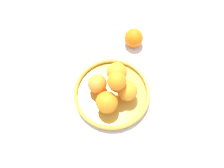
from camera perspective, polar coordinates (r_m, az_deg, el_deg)
The scene contains 5 objects.
ground_plane at distance 0.85m, azimuth 0.00°, elevation -2.71°, with size 4.00×4.00×0.00m, color silver.
fruit_bowl at distance 0.84m, azimuth 0.00°, elevation -2.31°, with size 0.29×0.29×0.03m.
orange_pile at distance 0.78m, azimuth 0.20°, elevation -0.70°, with size 0.16×0.17×0.13m.
stray_orange at distance 0.94m, azimuth 5.68°, elevation 11.89°, with size 0.08×0.08×0.08m, color orange.
napkin_folded at distance 0.87m, azimuth 17.67°, elevation -5.44°, with size 0.14×0.14×0.01m, color beige.
Camera 1 is at (0.14, 0.29, 0.78)m, focal length 35.00 mm.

